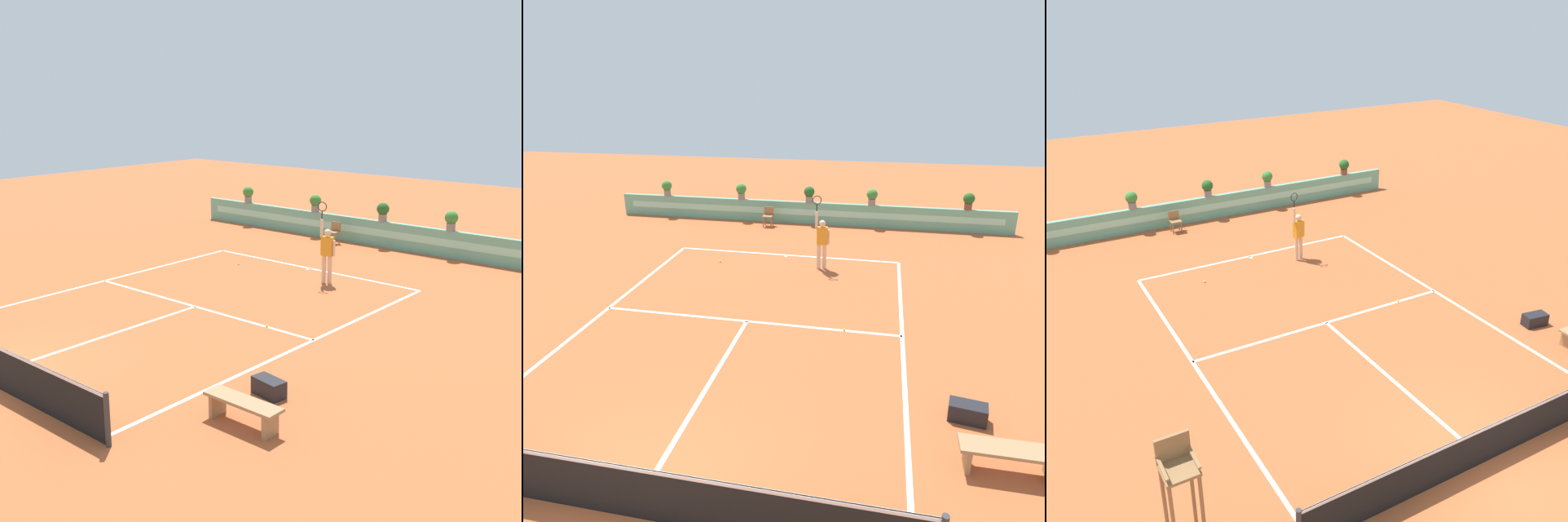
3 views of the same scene
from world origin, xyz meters
The scene contains 13 objects.
ground_plane centered at (0.00, 6.00, 0.00)m, with size 60.00×60.00×0.00m, color #B2562D.
court_lines centered at (0.00, 6.72, 0.00)m, with size 8.32×11.94×0.01m.
back_wall_barrier centered at (0.00, 16.39, 0.50)m, with size 18.00×0.21×1.00m.
ball_kid_chair centered at (-1.60, 15.66, 0.48)m, with size 0.44×0.44×0.85m.
bench_courtside centered at (5.68, 2.04, 0.38)m, with size 1.60×0.44×0.51m.
gear_bag centered at (5.24, 3.31, 0.18)m, with size 0.70×0.36×0.36m, color black.
tennis_player centered at (1.45, 10.76, 1.05)m, with size 0.61×0.29×2.58m.
tennis_ball_near_baseline centered at (2.63, 6.39, 0.03)m, with size 0.07×0.07×0.07m, color #CCE033.
tennis_ball_mid_court centered at (-2.20, 10.67, 0.03)m, with size 0.07×0.07×0.07m, color #CCE033.
potted_plant_right centered at (2.94, 16.39, 1.41)m, with size 0.48×0.48×0.72m.
potted_plant_left centered at (-3.06, 16.39, 1.41)m, with size 0.48×0.48×0.72m.
potted_plant_centre centered at (0.13, 16.39, 1.41)m, with size 0.48×0.48×0.72m.
potted_plant_far_left centered at (-6.75, 16.39, 1.41)m, with size 0.48×0.48×0.72m.
Camera 1 is at (13.22, -6.38, 5.95)m, focal length 46.97 mm.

